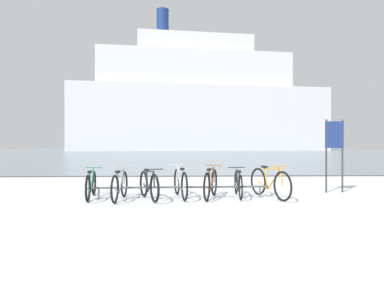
{
  "coord_description": "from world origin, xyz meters",
  "views": [
    {
      "loc": [
        -0.56,
        -4.41,
        1.4
      ],
      "look_at": [
        -0.2,
        7.47,
        1.35
      ],
      "focal_mm": 32.52,
      "sensor_mm": 36.0,
      "label": 1
    }
  ],
  "objects": [
    {
      "name": "bicycle_2",
      "position": [
        -1.36,
        4.15,
        0.35
      ],
      "size": [
        0.69,
        1.55,
        0.78
      ],
      "color": "black",
      "rests_on": "ground"
    },
    {
      "name": "bike_rack",
      "position": [
        -0.58,
        4.32,
        0.27
      ],
      "size": [
        4.5,
        0.2,
        0.31
      ],
      "color": "#4C5156",
      "rests_on": "ground"
    },
    {
      "name": "bicycle_4",
      "position": [
        0.18,
        4.31,
        0.36
      ],
      "size": [
        0.58,
        1.6,
        0.81
      ],
      "color": "black",
      "rests_on": "ground"
    },
    {
      "name": "bicycle_0",
      "position": [
        -2.83,
        4.37,
        0.34
      ],
      "size": [
        0.46,
        1.73,
        0.76
      ],
      "color": "black",
      "rests_on": "ground"
    },
    {
      "name": "info_sign",
      "position": [
        3.74,
        5.22,
        1.39
      ],
      "size": [
        0.55,
        0.12,
        2.05
      ],
      "color": "#33383D",
      "rests_on": "ground"
    },
    {
      "name": "bicycle_3",
      "position": [
        -0.59,
        4.41,
        0.37
      ],
      "size": [
        0.5,
        1.72,
        0.82
      ],
      "color": "black",
      "rests_on": "ground"
    },
    {
      "name": "bicycle_1",
      "position": [
        -2.07,
        4.12,
        0.35
      ],
      "size": [
        0.46,
        1.64,
        0.77
      ],
      "color": "black",
      "rests_on": "ground"
    },
    {
      "name": "ground",
      "position": [
        0.0,
        53.9,
        -0.04
      ],
      "size": [
        80.0,
        132.0,
        0.08
      ],
      "color": "silver"
    },
    {
      "name": "ferry_ship",
      "position": [
        2.44,
        60.02,
        8.63
      ],
      "size": [
        46.8,
        17.93,
        25.7
      ],
      "color": "white",
      "rests_on": "ground"
    },
    {
      "name": "bicycle_5",
      "position": [
        0.9,
        4.51,
        0.34
      ],
      "size": [
        0.46,
        1.67,
        0.74
      ],
      "color": "black",
      "rests_on": "ground"
    },
    {
      "name": "bicycle_6",
      "position": [
        1.67,
        4.3,
        0.38
      ],
      "size": [
        0.7,
        1.72,
        0.84
      ],
      "color": "black",
      "rests_on": "ground"
    }
  ]
}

